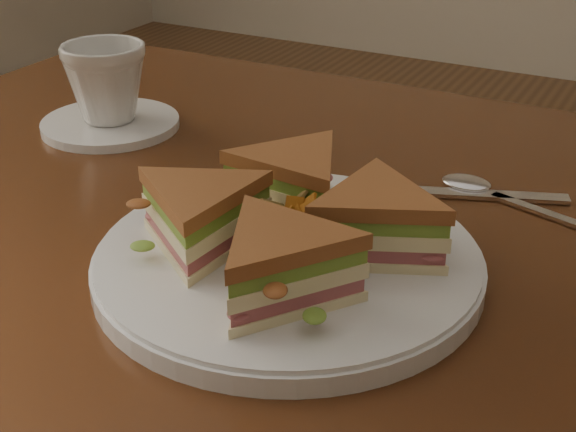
{
  "coord_description": "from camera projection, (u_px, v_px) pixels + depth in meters",
  "views": [
    {
      "loc": [
        0.24,
        -0.57,
        1.08
      ],
      "look_at": [
        -0.01,
        -0.09,
        0.8
      ],
      "focal_mm": 50.0,
      "sensor_mm": 36.0,
      "label": 1
    }
  ],
  "objects": [
    {
      "name": "table",
      "position": [
        343.0,
        323.0,
        0.74
      ],
      "size": [
        1.2,
        0.8,
        0.75
      ],
      "color": "#34190C",
      "rests_on": "ground"
    },
    {
      "name": "plate",
      "position": [
        288.0,
        263.0,
        0.63
      ],
      "size": [
        0.31,
        0.31,
        0.02
      ],
      "primitive_type": "cylinder",
      "color": "white",
      "rests_on": "table"
    },
    {
      "name": "sandwich_wedges",
      "position": [
        288.0,
        222.0,
        0.61
      ],
      "size": [
        0.28,
        0.28,
        0.06
      ],
      "color": "#FFF1BC",
      "rests_on": "plate"
    },
    {
      "name": "crisps_mound",
      "position": [
        288.0,
        226.0,
        0.62
      ],
      "size": [
        0.09,
        0.09,
        0.05
      ],
      "primitive_type": null,
      "color": "#B36316",
      "rests_on": "plate"
    },
    {
      "name": "spoon",
      "position": [
        487.0,
        192.0,
        0.76
      ],
      "size": [
        0.18,
        0.07,
        0.01
      ],
      "rotation": [
        0.0,
        0.0,
        -0.29
      ],
      "color": "silver",
      "rests_on": "table"
    },
    {
      "name": "knife",
      "position": [
        444.0,
        194.0,
        0.76
      ],
      "size": [
        0.21,
        0.09,
        0.0
      ],
      "rotation": [
        0.0,
        0.0,
        0.36
      ],
      "color": "silver",
      "rests_on": "table"
    },
    {
      "name": "saucer",
      "position": [
        111.0,
        124.0,
        0.91
      ],
      "size": [
        0.16,
        0.16,
        0.01
      ],
      "primitive_type": "cylinder",
      "color": "white",
      "rests_on": "table"
    },
    {
      "name": "coffee_cup",
      "position": [
        106.0,
        83.0,
        0.89
      ],
      "size": [
        0.1,
        0.1,
        0.09
      ],
      "primitive_type": "imported",
      "rotation": [
        0.0,
        0.0,
        0.03
      ],
      "color": "white",
      "rests_on": "saucer"
    }
  ]
}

